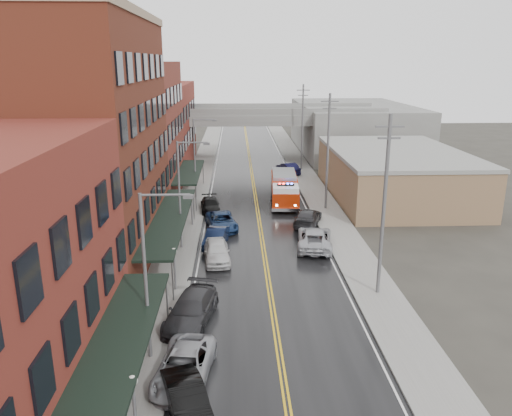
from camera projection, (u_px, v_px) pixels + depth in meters
name	position (u px, v px, depth m)	size (l,w,h in m)	color
road	(260.00, 225.00, 47.59)	(11.00, 160.00, 0.02)	black
sidewalk_left	(183.00, 225.00, 47.28)	(3.00, 160.00, 0.15)	slate
sidewalk_right	(336.00, 223.00, 47.86)	(3.00, 160.00, 0.15)	slate
curb_left	(200.00, 225.00, 47.35)	(0.30, 160.00, 0.15)	gray
curb_right	(318.00, 224.00, 47.79)	(0.30, 160.00, 0.15)	gray
brick_building_b	(90.00, 144.00, 37.81)	(9.00, 20.00, 18.00)	#552116
brick_building_c	(135.00, 132.00, 55.01)	(9.00, 15.00, 15.00)	maroon
brick_building_far	(159.00, 126.00, 72.21)	(9.00, 20.00, 12.00)	maroon
tan_building	(395.00, 175.00, 57.10)	(14.00, 22.00, 5.00)	#91694E
right_far_block	(353.00, 128.00, 85.50)	(18.00, 30.00, 8.00)	slate
awning_0	(116.00, 351.00, 21.53)	(2.60, 16.00, 3.09)	black
awning_1	(170.00, 218.00, 39.74)	(2.60, 18.00, 3.09)	black
awning_2	(189.00, 172.00, 56.51)	(2.60, 13.00, 3.09)	black
globe_lamp_0	(133.00, 394.00, 19.85)	(0.44, 0.44, 3.12)	#59595B
globe_lamp_1	(174.00, 260.00, 33.27)	(0.44, 0.44, 3.12)	#59595B
globe_lamp_2	(192.00, 203.00, 46.68)	(0.44, 0.44, 3.12)	#59595B
street_lamp_0	(150.00, 267.00, 24.78)	(2.64, 0.22, 9.00)	#59595B
street_lamp_1	(182.00, 189.00, 40.12)	(2.64, 0.22, 9.00)	#59595B
street_lamp_2	(197.00, 153.00, 55.45)	(2.64, 0.22, 9.00)	#59595B
utility_pole_0	(384.00, 204.00, 31.71)	(1.80, 0.24, 12.00)	#59595B
utility_pole_1	(328.00, 150.00, 50.88)	(1.80, 0.24, 12.00)	#59595B
utility_pole_2	(302.00, 126.00, 70.05)	(1.80, 0.24, 12.00)	#59595B
overpass	(250.00, 123.00, 76.57)	(40.00, 10.00, 7.50)	slate
fire_truck	(284.00, 188.00, 54.26)	(3.92, 8.92, 3.20)	#9C2207
parked_car_left_1	(187.00, 400.00, 21.83)	(1.59, 4.57, 1.51)	black
parked_car_left_2	(184.00, 366.00, 24.29)	(2.48, 5.38, 1.50)	#94959B
parked_car_left_3	(191.00, 310.00, 29.63)	(2.35, 5.79, 1.68)	#2B2B2D
parked_car_left_4	(217.00, 251.00, 38.78)	(1.94, 4.83, 1.64)	silver
parked_car_left_5	(216.00, 237.00, 42.07)	(1.55, 4.46, 1.47)	black
parked_car_left_6	(222.00, 221.00, 46.28)	(2.49, 5.39, 1.50)	navy
parked_car_left_7	(210.00, 205.00, 51.81)	(1.89, 4.66, 1.35)	black
parked_car_right_0	(314.00, 238.00, 41.59)	(2.78, 6.02, 1.67)	#ADAFB5
parked_car_right_1	(308.00, 217.00, 47.44)	(2.17, 5.34, 1.55)	#28282A
parked_car_right_2	(285.00, 184.00, 60.89)	(1.56, 3.88, 1.32)	silver
parked_car_right_3	(288.00, 168.00, 68.83)	(1.71, 4.92, 1.62)	black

